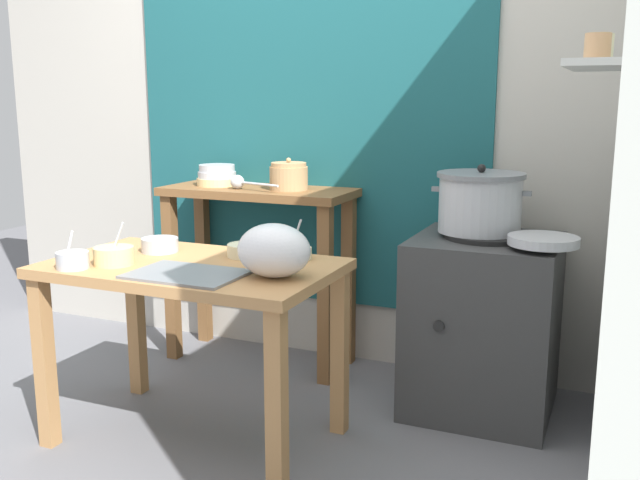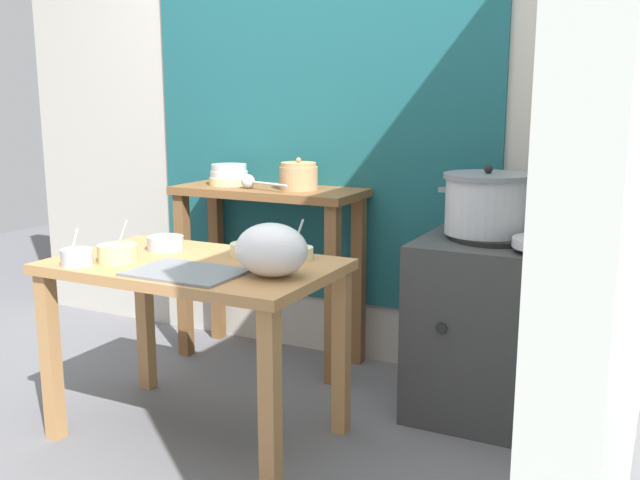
{
  "view_description": "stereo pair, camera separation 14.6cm",
  "coord_description": "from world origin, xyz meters",
  "px_view_note": "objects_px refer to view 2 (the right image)",
  "views": [
    {
      "loc": [
        1.36,
        -2.27,
        1.34
      ],
      "look_at": [
        0.34,
        0.11,
        0.82
      ],
      "focal_mm": 39.82,
      "sensor_mm": 36.0,
      "label": 1
    },
    {
      "loc": [
        1.5,
        -2.21,
        1.34
      ],
      "look_at": [
        0.34,
        0.11,
        0.82
      ],
      "focal_mm": 39.82,
      "sensor_mm": 36.0,
      "label": 2
    }
  ],
  "objects_px": {
    "back_shelf_table": "(269,231)",
    "serving_tray": "(186,272)",
    "steamer_pot": "(487,204)",
    "bowl_stack_enamel": "(229,175)",
    "stove_block": "(489,327)",
    "clay_pot": "(299,176)",
    "plastic_bag": "(272,250)",
    "wide_pan": "(548,243)",
    "prep_bowl_0": "(165,242)",
    "prep_table": "(195,289)",
    "prep_bowl_4": "(298,252)",
    "ladle": "(250,182)",
    "prep_bowl_3": "(77,256)",
    "prep_bowl_1": "(248,249)",
    "prep_bowl_2": "(118,253)"
  },
  "relations": [
    {
      "from": "back_shelf_table",
      "to": "serving_tray",
      "type": "bearing_deg",
      "value": -75.42
    },
    {
      "from": "steamer_pot",
      "to": "bowl_stack_enamel",
      "type": "height_order",
      "value": "steamer_pot"
    },
    {
      "from": "steamer_pot",
      "to": "serving_tray",
      "type": "bearing_deg",
      "value": -132.5
    },
    {
      "from": "stove_block",
      "to": "bowl_stack_enamel",
      "type": "distance_m",
      "value": 1.52
    },
    {
      "from": "clay_pot",
      "to": "plastic_bag",
      "type": "bearing_deg",
      "value": -67.16
    },
    {
      "from": "bowl_stack_enamel",
      "to": "wide_pan",
      "type": "relative_size",
      "value": 0.76
    },
    {
      "from": "bowl_stack_enamel",
      "to": "prep_bowl_0",
      "type": "relative_size",
      "value": 1.37
    },
    {
      "from": "serving_tray",
      "to": "steamer_pot",
      "type": "bearing_deg",
      "value": 47.5
    },
    {
      "from": "prep_table",
      "to": "bowl_stack_enamel",
      "type": "height_order",
      "value": "bowl_stack_enamel"
    },
    {
      "from": "back_shelf_table",
      "to": "prep_bowl_4",
      "type": "bearing_deg",
      "value": -51.33
    },
    {
      "from": "ladle",
      "to": "prep_bowl_3",
      "type": "xyz_separation_m",
      "value": [
        -0.12,
        -1.04,
        -0.18
      ]
    },
    {
      "from": "wide_pan",
      "to": "prep_bowl_3",
      "type": "distance_m",
      "value": 1.79
    },
    {
      "from": "ladle",
      "to": "prep_bowl_0",
      "type": "height_order",
      "value": "ladle"
    },
    {
      "from": "steamer_pot",
      "to": "prep_bowl_3",
      "type": "height_order",
      "value": "steamer_pot"
    },
    {
      "from": "ladle",
      "to": "wide_pan",
      "type": "relative_size",
      "value": 1.09
    },
    {
      "from": "plastic_bag",
      "to": "prep_bowl_1",
      "type": "distance_m",
      "value": 0.36
    },
    {
      "from": "clay_pot",
      "to": "prep_bowl_1",
      "type": "bearing_deg",
      "value": -78.48
    },
    {
      "from": "stove_block",
      "to": "prep_bowl_2",
      "type": "bearing_deg",
      "value": -144.77
    },
    {
      "from": "prep_table",
      "to": "plastic_bag",
      "type": "distance_m",
      "value": 0.44
    },
    {
      "from": "bowl_stack_enamel",
      "to": "prep_bowl_0",
      "type": "xyz_separation_m",
      "value": [
        0.18,
        -0.76,
        -0.2
      ]
    },
    {
      "from": "plastic_bag",
      "to": "prep_bowl_0",
      "type": "bearing_deg",
      "value": 163.21
    },
    {
      "from": "bowl_stack_enamel",
      "to": "prep_bowl_3",
      "type": "height_order",
      "value": "bowl_stack_enamel"
    },
    {
      "from": "prep_table",
      "to": "ladle",
      "type": "distance_m",
      "value": 0.89
    },
    {
      "from": "stove_block",
      "to": "serving_tray",
      "type": "distance_m",
      "value": 1.32
    },
    {
      "from": "ladle",
      "to": "prep_table",
      "type": "bearing_deg",
      "value": -73.23
    },
    {
      "from": "back_shelf_table",
      "to": "clay_pot",
      "type": "distance_m",
      "value": 0.33
    },
    {
      "from": "steamer_pot",
      "to": "prep_bowl_4",
      "type": "relative_size",
      "value": 2.69
    },
    {
      "from": "prep_table",
      "to": "stove_block",
      "type": "bearing_deg",
      "value": 36.95
    },
    {
      "from": "prep_bowl_0",
      "to": "steamer_pot",
      "type": "bearing_deg",
      "value": 28.43
    },
    {
      "from": "ladle",
      "to": "prep_bowl_0",
      "type": "relative_size",
      "value": 1.98
    },
    {
      "from": "steamer_pot",
      "to": "prep_bowl_1",
      "type": "xyz_separation_m",
      "value": [
        -0.81,
        -0.58,
        -0.16
      ]
    },
    {
      "from": "back_shelf_table",
      "to": "steamer_pot",
      "type": "height_order",
      "value": "steamer_pot"
    },
    {
      "from": "stove_block",
      "to": "plastic_bag",
      "type": "xyz_separation_m",
      "value": [
        -0.6,
        -0.8,
        0.43
      ]
    },
    {
      "from": "prep_table",
      "to": "plastic_bag",
      "type": "xyz_separation_m",
      "value": [
        0.39,
        -0.06,
        0.21
      ]
    },
    {
      "from": "prep_bowl_3",
      "to": "bowl_stack_enamel",
      "type": "bearing_deg",
      "value": 93.18
    },
    {
      "from": "bowl_stack_enamel",
      "to": "prep_bowl_4",
      "type": "distance_m",
      "value": 1.02
    },
    {
      "from": "back_shelf_table",
      "to": "clay_pot",
      "type": "relative_size",
      "value": 5.14
    },
    {
      "from": "prep_bowl_4",
      "to": "serving_tray",
      "type": "bearing_deg",
      "value": -122.32
    },
    {
      "from": "clay_pot",
      "to": "bowl_stack_enamel",
      "type": "xyz_separation_m",
      "value": [
        -0.41,
        0.01,
        -0.01
      ]
    },
    {
      "from": "clay_pot",
      "to": "prep_bowl_3",
      "type": "bearing_deg",
      "value": -107.29
    },
    {
      "from": "bowl_stack_enamel",
      "to": "prep_bowl_0",
      "type": "bearing_deg",
      "value": -76.35
    },
    {
      "from": "steamer_pot",
      "to": "prep_bowl_2",
      "type": "relative_size",
      "value": 2.58
    },
    {
      "from": "ladle",
      "to": "prep_bowl_1",
      "type": "distance_m",
      "value": 0.74
    },
    {
      "from": "prep_bowl_0",
      "to": "stove_block",
      "type": "bearing_deg",
      "value": 26.89
    },
    {
      "from": "bowl_stack_enamel",
      "to": "prep_bowl_4",
      "type": "relative_size",
      "value": 1.33
    },
    {
      "from": "stove_block",
      "to": "ladle",
      "type": "bearing_deg",
      "value": 177.52
    },
    {
      "from": "bowl_stack_enamel",
      "to": "prep_bowl_4",
      "type": "xyz_separation_m",
      "value": [
        0.76,
        -0.66,
        -0.2
      ]
    },
    {
      "from": "bowl_stack_enamel",
      "to": "prep_bowl_2",
      "type": "bearing_deg",
      "value": -80.98
    },
    {
      "from": "steamer_pot",
      "to": "plastic_bag",
      "type": "xyz_separation_m",
      "value": [
        -0.56,
        -0.82,
        -0.09
      ]
    },
    {
      "from": "ladle",
      "to": "stove_block",
      "type": "bearing_deg",
      "value": -2.48
    }
  ]
}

